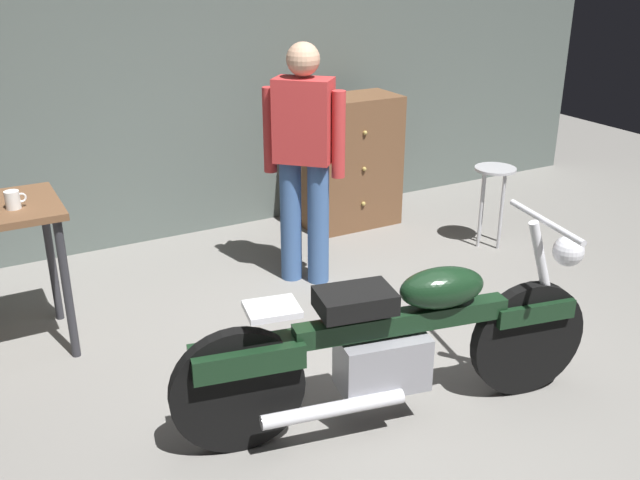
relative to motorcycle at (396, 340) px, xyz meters
The scene contains 7 objects.
ground_plane 0.49m from the motorcycle, 63.83° to the left, with size 12.00×12.00×0.00m, color gray.
back_wall 3.18m from the motorcycle, 88.30° to the left, with size 8.00×0.12×3.10m, color #56605B.
motorcycle is the anchor object (origin of this frame).
person_standing 1.77m from the motorcycle, 77.70° to the left, with size 0.44×0.42×1.67m.
shop_stool 2.50m from the motorcycle, 38.04° to the left, with size 0.32×0.32×0.64m.
wooden_dresser 2.76m from the motorcycle, 63.88° to the left, with size 0.80×0.47×1.10m.
mug_white_ceramic 2.21m from the motorcycle, 133.80° to the left, with size 0.11×0.08×0.10m.
Camera 1 is at (-1.88, -2.69, 2.24)m, focal length 40.34 mm.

